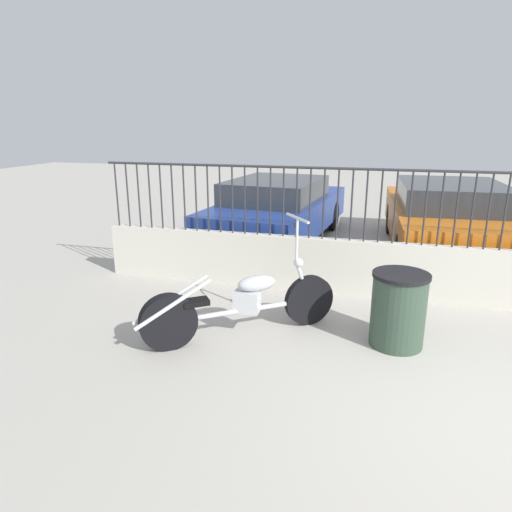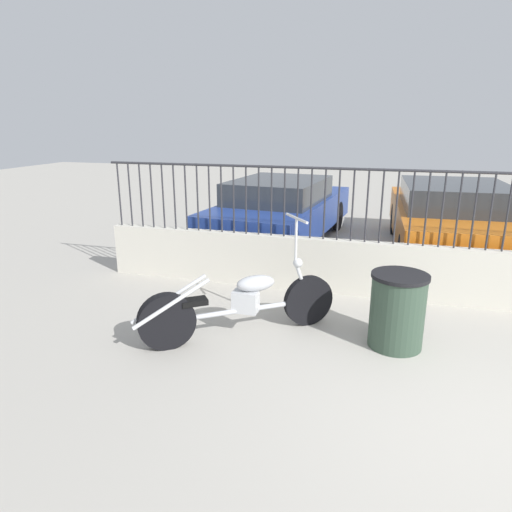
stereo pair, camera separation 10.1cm
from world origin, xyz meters
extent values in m
plane|color=#ADA89E|center=(0.00, 0.00, 0.00)|extent=(40.00, 40.00, 0.00)
cube|color=beige|center=(0.00, 2.70, 0.38)|extent=(10.23, 0.18, 0.76)
cylinder|color=#2D2D33|center=(-5.02, 2.70, 1.26)|extent=(0.02, 0.02, 0.98)
cylinder|color=#2D2D33|center=(-4.84, 2.70, 1.26)|extent=(0.02, 0.02, 0.98)
cylinder|color=#2D2D33|center=(-4.65, 2.70, 1.26)|extent=(0.02, 0.02, 0.98)
cylinder|color=#2D2D33|center=(-4.47, 2.70, 1.26)|extent=(0.02, 0.02, 0.98)
cylinder|color=#2D2D33|center=(-4.28, 2.70, 1.26)|extent=(0.02, 0.02, 0.98)
cylinder|color=#2D2D33|center=(-4.09, 2.70, 1.26)|extent=(0.02, 0.02, 0.98)
cylinder|color=#2D2D33|center=(-3.91, 2.70, 1.26)|extent=(0.02, 0.02, 0.98)
cylinder|color=#2D2D33|center=(-3.72, 2.70, 1.26)|extent=(0.02, 0.02, 0.98)
cylinder|color=#2D2D33|center=(-3.54, 2.70, 1.26)|extent=(0.02, 0.02, 0.98)
cylinder|color=#2D2D33|center=(-3.35, 2.70, 1.26)|extent=(0.02, 0.02, 0.98)
cylinder|color=#2D2D33|center=(-3.16, 2.70, 1.26)|extent=(0.02, 0.02, 0.98)
cylinder|color=#2D2D33|center=(-2.98, 2.70, 1.26)|extent=(0.02, 0.02, 0.98)
cylinder|color=#2D2D33|center=(-2.79, 2.70, 1.26)|extent=(0.02, 0.02, 0.98)
cylinder|color=#2D2D33|center=(-2.61, 2.70, 1.26)|extent=(0.02, 0.02, 0.98)
cylinder|color=#2D2D33|center=(-2.42, 2.70, 1.26)|extent=(0.02, 0.02, 0.98)
cylinder|color=#2D2D33|center=(-2.23, 2.70, 1.26)|extent=(0.02, 0.02, 0.98)
cylinder|color=#2D2D33|center=(-2.05, 2.70, 1.26)|extent=(0.02, 0.02, 0.98)
cylinder|color=#2D2D33|center=(-1.86, 2.70, 1.26)|extent=(0.02, 0.02, 0.98)
cylinder|color=#2D2D33|center=(-1.67, 2.70, 1.26)|extent=(0.02, 0.02, 0.98)
cylinder|color=#2D2D33|center=(-1.49, 2.70, 1.26)|extent=(0.02, 0.02, 0.98)
cylinder|color=#2D2D33|center=(-1.30, 2.70, 1.26)|extent=(0.02, 0.02, 0.98)
cylinder|color=#2D2D33|center=(-1.12, 2.70, 1.26)|extent=(0.02, 0.02, 0.98)
cylinder|color=#2D2D33|center=(-0.93, 2.70, 1.26)|extent=(0.02, 0.02, 0.98)
cylinder|color=#2D2D33|center=(-0.74, 2.70, 1.26)|extent=(0.02, 0.02, 0.98)
cylinder|color=#2D2D33|center=(-0.56, 2.70, 1.26)|extent=(0.02, 0.02, 0.98)
cylinder|color=#2D2D33|center=(-0.37, 2.70, 1.26)|extent=(0.02, 0.02, 0.98)
cylinder|color=#2D2D33|center=(-0.19, 2.70, 1.26)|extent=(0.02, 0.02, 0.98)
cylinder|color=#2D2D33|center=(0.00, 2.70, 1.26)|extent=(0.02, 0.02, 0.98)
cylinder|color=#2D2D33|center=(0.19, 2.70, 1.26)|extent=(0.02, 0.02, 0.98)
cylinder|color=#2D2D33|center=(0.37, 2.70, 1.26)|extent=(0.02, 0.02, 0.98)
cylinder|color=#2D2D33|center=(0.00, 2.70, 1.73)|extent=(10.23, 0.04, 0.04)
cylinder|color=black|center=(-1.85, 1.54, 0.30)|extent=(0.53, 0.43, 0.60)
cylinder|color=black|center=(-3.18, 0.54, 0.30)|extent=(0.57, 0.48, 0.61)
cylinder|color=#B7BABF|center=(-2.51, 1.04, 0.30)|extent=(1.26, 0.96, 0.06)
cube|color=silver|center=(-2.47, 1.07, 0.40)|extent=(0.28, 0.18, 0.24)
ellipsoid|color=#B7BABF|center=(-2.38, 1.14, 0.60)|extent=(0.47, 0.43, 0.18)
cube|color=black|center=(-2.94, 0.72, 0.48)|extent=(0.32, 0.30, 0.06)
cylinder|color=silver|center=(-1.92, 1.48, 0.55)|extent=(0.20, 0.17, 0.51)
sphere|color=silver|center=(-1.97, 1.45, 0.78)|extent=(0.11, 0.11, 0.11)
cylinder|color=silver|center=(-1.99, 1.43, 1.05)|extent=(0.03, 0.03, 0.50)
cylinder|color=silver|center=(-1.99, 1.43, 1.30)|extent=(0.34, 0.43, 0.03)
cylinder|color=silver|center=(-3.10, 0.51, 0.52)|extent=(0.69, 0.53, 0.47)
cylinder|color=silver|center=(-3.18, 0.62, 0.52)|extent=(0.69, 0.53, 0.47)
cylinder|color=#334738|center=(-0.85, 1.26, 0.39)|extent=(0.57, 0.57, 0.77)
cylinder|color=black|center=(-0.85, 1.26, 0.79)|extent=(0.59, 0.59, 0.04)
cylinder|color=black|center=(-3.73, 6.76, 0.32)|extent=(0.17, 0.65, 0.64)
cylinder|color=black|center=(-2.09, 6.59, 0.32)|extent=(0.17, 0.65, 0.64)
cylinder|color=black|center=(-4.01, 4.02, 0.32)|extent=(0.17, 0.65, 0.64)
cylinder|color=black|center=(-2.37, 3.86, 0.32)|extent=(0.17, 0.65, 0.64)
cube|color=navy|center=(-3.05, 5.31, 0.55)|extent=(2.20, 4.60, 0.61)
cube|color=#2D3338|center=(-3.07, 5.09, 1.06)|extent=(1.79, 2.28, 0.41)
cylinder|color=black|center=(-0.89, 6.61, 0.32)|extent=(0.14, 0.64, 0.64)
cylinder|color=black|center=(0.86, 6.69, 0.32)|extent=(0.14, 0.64, 0.64)
cylinder|color=black|center=(-0.77, 3.80, 0.32)|extent=(0.14, 0.64, 0.64)
cube|color=orange|center=(0.04, 5.24, 0.57)|extent=(2.06, 4.62, 0.66)
cube|color=#2D3338|center=(0.05, 5.01, 1.10)|extent=(1.77, 2.25, 0.42)
camera|label=1|loc=(-1.13, -3.45, 2.32)|focal=32.00mm
camera|label=2|loc=(-1.03, -3.43, 2.32)|focal=32.00mm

